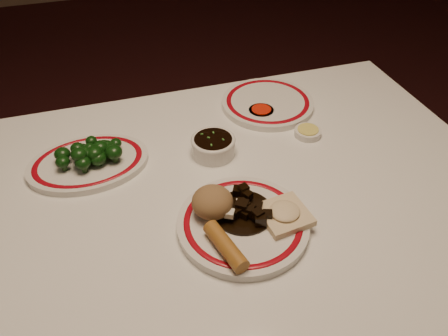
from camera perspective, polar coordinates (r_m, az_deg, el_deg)
The scene contains 12 objects.
dining_table at distance 0.95m, azimuth 0.66°, elevation -8.16°, with size 1.20×0.90×0.75m.
main_plate at distance 0.83m, azimuth 2.50°, elevation -7.26°, with size 0.32×0.32×0.02m.
rice_mound at distance 0.82m, azimuth -1.52°, elevation -4.47°, with size 0.08×0.08×0.06m, color olive.
spring_roll at distance 0.76m, azimuth 0.22°, elevation -10.16°, with size 0.03×0.03×0.11m, color #A36A28.
fried_wonton at distance 0.83m, azimuth 7.90°, elevation -5.92°, with size 0.10×0.10×0.02m.
stirfry_heap at distance 0.83m, azimuth 2.68°, elevation -5.33°, with size 0.12×0.12×0.03m.
broccoli_plate at distance 1.00m, azimuth -17.29°, elevation 0.66°, with size 0.27×0.23×0.02m.
broccoli_pile at distance 0.98m, azimuth -16.94°, elevation 1.96°, with size 0.14×0.08×0.05m.
soy_bowl at distance 0.99m, azimuth -1.41°, elevation 2.85°, with size 0.10×0.10×0.04m.
sweet_sour_dish at distance 1.12m, azimuth 4.88°, elevation 7.28°, with size 0.06×0.06×0.02m.
mustard_dish at distance 1.07m, azimuth 10.87°, elevation 4.61°, with size 0.06×0.06×0.02m.
far_plate at distance 1.16m, azimuth 5.71°, elevation 8.47°, with size 0.31×0.31×0.02m.
Camera 1 is at (-0.20, -0.59, 1.37)m, focal length 35.00 mm.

